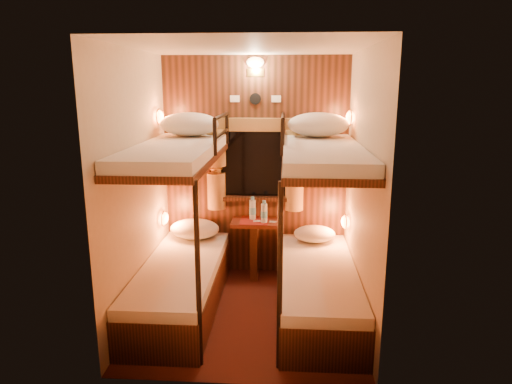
# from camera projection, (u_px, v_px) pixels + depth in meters

# --- Properties ---
(floor) EXTENTS (2.10, 2.10, 0.00)m
(floor) POSITION_uv_depth(u_px,v_px,m) (248.00, 313.00, 4.30)
(floor) COLOR #3A140F
(floor) RESTS_ON ground
(ceiling) EXTENTS (2.10, 2.10, 0.00)m
(ceiling) POSITION_uv_depth(u_px,v_px,m) (247.00, 47.00, 3.75)
(ceiling) COLOR silver
(ceiling) RESTS_ON wall_back
(wall_back) EXTENTS (2.40, 0.00, 2.40)m
(wall_back) POSITION_uv_depth(u_px,v_px,m) (256.00, 168.00, 5.04)
(wall_back) COLOR #C6B293
(wall_back) RESTS_ON floor
(wall_front) EXTENTS (2.40, 0.00, 2.40)m
(wall_front) POSITION_uv_depth(u_px,v_px,m) (235.00, 224.00, 3.00)
(wall_front) COLOR #C6B293
(wall_front) RESTS_ON floor
(wall_left) EXTENTS (0.00, 2.40, 2.40)m
(wall_left) POSITION_uv_depth(u_px,v_px,m) (137.00, 187.00, 4.08)
(wall_left) COLOR #C6B293
(wall_left) RESTS_ON floor
(wall_right) EXTENTS (0.00, 2.40, 2.40)m
(wall_right) POSITION_uv_depth(u_px,v_px,m) (362.00, 191.00, 3.96)
(wall_right) COLOR #C6B293
(wall_right) RESTS_ON floor
(back_panel) EXTENTS (2.00, 0.03, 2.40)m
(back_panel) POSITION_uv_depth(u_px,v_px,m) (256.00, 168.00, 5.03)
(back_panel) COLOR black
(back_panel) RESTS_ON floor
(bunk_left) EXTENTS (0.72, 1.90, 1.82)m
(bunk_left) POSITION_uv_depth(u_px,v_px,m) (180.00, 253.00, 4.28)
(bunk_left) COLOR black
(bunk_left) RESTS_ON floor
(bunk_right) EXTENTS (0.72, 1.90, 1.82)m
(bunk_right) POSITION_uv_depth(u_px,v_px,m) (319.00, 256.00, 4.20)
(bunk_right) COLOR black
(bunk_right) RESTS_ON floor
(window) EXTENTS (1.00, 0.12, 0.79)m
(window) POSITION_uv_depth(u_px,v_px,m) (255.00, 170.00, 5.00)
(window) COLOR black
(window) RESTS_ON back_panel
(curtains) EXTENTS (1.10, 0.22, 1.00)m
(curtains) POSITION_uv_depth(u_px,v_px,m) (255.00, 163.00, 4.95)
(curtains) COLOR olive
(curtains) RESTS_ON back_panel
(back_fixtures) EXTENTS (0.54, 0.09, 0.48)m
(back_fixtures) POSITION_uv_depth(u_px,v_px,m) (255.00, 70.00, 4.75)
(back_fixtures) COLOR black
(back_fixtures) RESTS_ON back_panel
(reading_lamps) EXTENTS (2.00, 0.20, 1.25)m
(reading_lamps) POSITION_uv_depth(u_px,v_px,m) (253.00, 170.00, 4.69)
(reading_lamps) COLOR orange
(reading_lamps) RESTS_ON wall_left
(table) EXTENTS (0.50, 0.34, 0.66)m
(table) POSITION_uv_depth(u_px,v_px,m) (254.00, 241.00, 5.03)
(table) COLOR #5B1E14
(table) RESTS_ON floor
(bottle_left) EXTENTS (0.07, 0.07, 0.26)m
(bottle_left) POSITION_uv_depth(u_px,v_px,m) (253.00, 210.00, 5.00)
(bottle_left) COLOR #99BFE5
(bottle_left) RESTS_ON table
(bottle_right) EXTENTS (0.07, 0.07, 0.25)m
(bottle_right) POSITION_uv_depth(u_px,v_px,m) (264.00, 213.00, 4.88)
(bottle_right) COLOR #99BFE5
(bottle_right) RESTS_ON table
(sachet_a) EXTENTS (0.09, 0.07, 0.01)m
(sachet_a) POSITION_uv_depth(u_px,v_px,m) (273.00, 222.00, 4.92)
(sachet_a) COLOR silver
(sachet_a) RESTS_ON table
(sachet_b) EXTENTS (0.09, 0.07, 0.01)m
(sachet_b) POSITION_uv_depth(u_px,v_px,m) (257.00, 221.00, 4.94)
(sachet_b) COLOR silver
(sachet_b) RESTS_ON table
(pillow_lower_left) EXTENTS (0.54, 0.38, 0.21)m
(pillow_lower_left) POSITION_uv_depth(u_px,v_px,m) (195.00, 229.00, 4.97)
(pillow_lower_left) COLOR silver
(pillow_lower_left) RESTS_ON bunk_left
(pillow_lower_right) EXTENTS (0.44, 0.32, 0.17)m
(pillow_lower_right) POSITION_uv_depth(u_px,v_px,m) (314.00, 234.00, 4.87)
(pillow_lower_right) COLOR silver
(pillow_lower_right) RESTS_ON bunk_right
(pillow_upper_left) EXTENTS (0.60, 0.43, 0.24)m
(pillow_upper_left) POSITION_uv_depth(u_px,v_px,m) (189.00, 124.00, 4.62)
(pillow_upper_left) COLOR silver
(pillow_upper_left) RESTS_ON bunk_left
(pillow_upper_right) EXTENTS (0.61, 0.44, 0.24)m
(pillow_upper_right) POSITION_uv_depth(u_px,v_px,m) (318.00, 125.00, 4.54)
(pillow_upper_right) COLOR silver
(pillow_upper_right) RESTS_ON bunk_right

